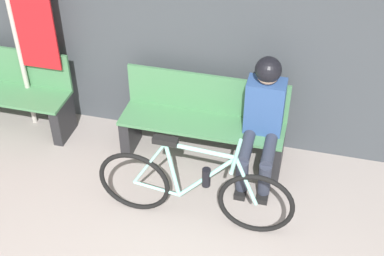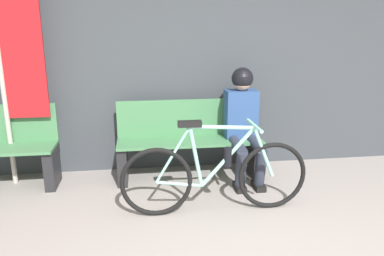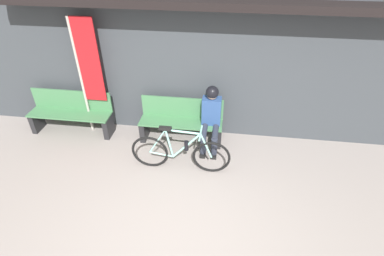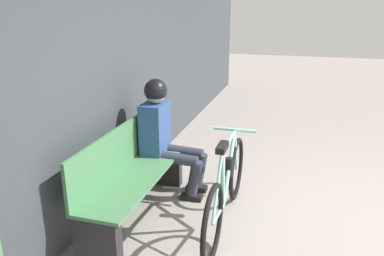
{
  "view_description": "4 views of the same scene",
  "coord_description": "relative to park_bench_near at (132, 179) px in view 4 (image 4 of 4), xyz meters",
  "views": [
    {
      "loc": [
        0.61,
        -1.76,
        3.45
      ],
      "look_at": [
        -0.27,
        1.66,
        0.7
      ],
      "focal_mm": 50.0,
      "sensor_mm": 36.0,
      "label": 1
    },
    {
      "loc": [
        -0.8,
        -1.7,
        1.62
      ],
      "look_at": [
        -0.32,
        1.65,
        0.69
      ],
      "focal_mm": 35.0,
      "sensor_mm": 36.0,
      "label": 2
    },
    {
      "loc": [
        0.54,
        -2.49,
        3.52
      ],
      "look_at": [
        -0.01,
        1.62,
        0.65
      ],
      "focal_mm": 28.0,
      "sensor_mm": 36.0,
      "label": 3
    },
    {
      "loc": [
        -3.07,
        0.77,
        1.89
      ],
      "look_at": [
        -0.2,
        1.61,
        0.9
      ],
      "focal_mm": 35.0,
      "sensor_mm": 36.0,
      "label": 4
    }
  ],
  "objects": [
    {
      "name": "ground_plane",
      "position": [
        0.28,
        -2.15,
        -0.39
      ],
      "size": [
        24.0,
        24.0,
        0.0
      ],
      "primitive_type": "plane",
      "color": "gray"
    },
    {
      "name": "storefront_wall",
      "position": [
        0.28,
        0.36,
        1.27
      ],
      "size": [
        12.0,
        0.56,
        3.2
      ],
      "color": "#3D4247",
      "rests_on": "ground_plane"
    },
    {
      "name": "park_bench_near",
      "position": [
        0.0,
        0.0,
        0.0
      ],
      "size": [
        1.54,
        0.42,
        0.84
      ],
      "color": "#477F51",
      "rests_on": "ground_plane"
    },
    {
      "name": "bicycle",
      "position": [
        0.12,
        -0.85,
        -0.04
      ],
      "size": [
        1.67,
        0.4,
        0.85
      ],
      "color": "black",
      "rests_on": "ground_plane"
    },
    {
      "name": "person_seated",
      "position": [
        0.56,
        -0.11,
        0.3
      ],
      "size": [
        0.34,
        0.64,
        1.2
      ],
      "color": "#2D3342",
      "rests_on": "ground_plane"
    }
  ]
}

